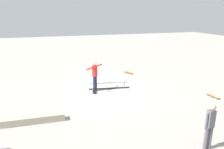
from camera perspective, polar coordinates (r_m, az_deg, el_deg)
name	(u,v)px	position (r m, az deg, el deg)	size (l,w,h in m)	color
ground_plane	(104,91)	(12.02, -2.24, -4.42)	(60.00, 60.00, 0.00)	#ADA89E
grind_rail	(109,86)	(12.29, -0.71, -3.11)	(2.41, 0.63, 0.38)	black
skate_ledge	(34,119)	(9.20, -20.55, -11.41)	(2.44, 0.37, 0.29)	#B2A893
skater_main	(95,74)	(11.71, -4.71, 0.15)	(1.10, 0.98, 1.73)	#2D3351
skateboard_main	(94,90)	(11.88, -4.82, -4.35)	(0.38, 0.82, 0.09)	black
bystander_grey_shirt	(210,124)	(7.47, 25.13, -12.15)	(0.36, 0.22, 1.60)	slate
loose_skateboard_natural	(213,96)	(12.34, 25.77, -5.21)	(0.34, 0.82, 0.09)	tan
loose_skateboard_orange	(128,72)	(15.39, 4.51, 0.56)	(0.54, 0.80, 0.09)	orange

